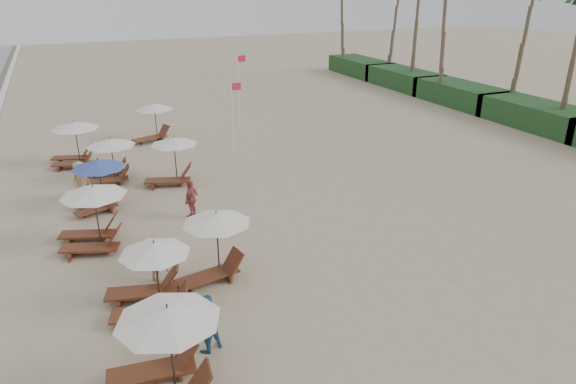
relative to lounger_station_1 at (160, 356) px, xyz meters
name	(u,v)px	position (x,y,z in m)	size (l,w,h in m)	color
ground	(371,342)	(5.51, -0.33, -1.15)	(160.00, 160.00, 0.00)	tan
shrub_hedge	(539,115)	(27.51, 14.17, -0.35)	(3.20, 53.00, 1.60)	#193D1C
lounger_station_1	(160,356)	(0.00, 0.00, 0.00)	(2.82, 2.42, 2.38)	brown
lounger_station_2	(147,282)	(0.31, 3.61, -0.19)	(2.68, 2.52, 2.17)	brown
lounger_station_3	(90,218)	(-0.88, 8.45, 0.00)	(2.73, 2.54, 2.34)	brown
lounger_station_4	(96,183)	(-0.35, 11.91, 0.06)	(2.45, 2.25, 2.19)	brown
lounger_station_5	(108,159)	(0.45, 15.21, -0.04)	(2.58, 2.31, 2.11)	brown
lounger_station_6	(73,143)	(-0.98, 18.42, 0.04)	(2.75, 2.45, 2.31)	brown
inland_station_0	(212,243)	(2.54, 4.55, 0.17)	(2.81, 2.24, 2.22)	brown
inland_station_1	(171,158)	(3.14, 13.64, 0.14)	(2.86, 2.27, 2.22)	brown
inland_station_2	(152,120)	(3.64, 21.25, 0.17)	(2.81, 2.25, 2.22)	brown
beachgoer_mid_a	(206,324)	(1.39, 1.17, -0.33)	(0.80, 0.62, 1.64)	#2E658C
beachgoer_mid_b	(156,260)	(0.82, 5.15, -0.38)	(0.99, 0.57, 1.53)	#92644A
beachgoer_far_a	(191,199)	(3.07, 9.51, -0.33)	(0.96, 0.40, 1.63)	#A84348
beachgoer_far_b	(80,181)	(-0.94, 13.31, -0.25)	(0.87, 0.57, 1.79)	tan
flag_pole_near	(233,113)	(7.33, 16.88, 1.17)	(0.60, 0.08, 4.16)	silver
flag_pole_far	(239,87)	(9.42, 22.01, 1.54)	(0.60, 0.08, 4.87)	silver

